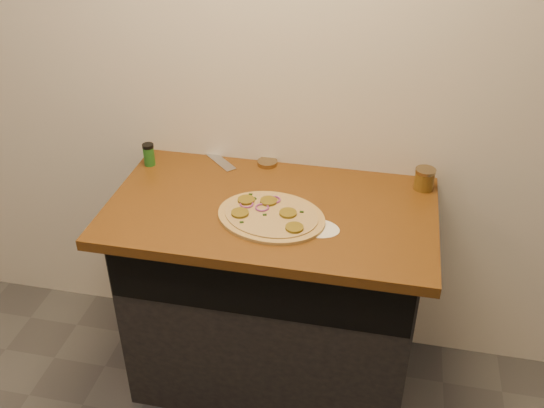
% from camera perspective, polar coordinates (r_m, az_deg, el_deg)
% --- Properties ---
extents(cabinet, '(1.10, 0.60, 0.86)m').
position_cam_1_polar(cabinet, '(2.53, 0.08, -8.77)').
color(cabinet, black).
rests_on(cabinet, ground).
extents(countertop, '(1.20, 0.70, 0.04)m').
position_cam_1_polar(countertop, '(2.23, -0.07, -0.59)').
color(countertop, brown).
rests_on(countertop, cabinet).
extents(pizza, '(0.46, 0.46, 0.03)m').
position_cam_1_polar(pizza, '(2.15, -0.13, -1.09)').
color(pizza, tan).
rests_on(pizza, countertop).
extents(chefs_knife, '(0.27, 0.26, 0.02)m').
position_cam_1_polar(chefs_knife, '(2.60, -6.09, 5.05)').
color(chefs_knife, '#B7BAC1').
rests_on(chefs_knife, countertop).
extents(mason_jar_lid, '(0.09, 0.09, 0.02)m').
position_cam_1_polar(mason_jar_lid, '(2.48, -0.44, 3.90)').
color(mason_jar_lid, '#917954').
rests_on(mason_jar_lid, countertop).
extents(salsa_jar, '(0.08, 0.08, 0.08)m').
position_cam_1_polar(salsa_jar, '(2.37, 14.15, 2.31)').
color(salsa_jar, maroon).
rests_on(salsa_jar, countertop).
extents(spice_shaker, '(0.05, 0.05, 0.09)m').
position_cam_1_polar(spice_shaker, '(2.51, -11.51, 4.59)').
color(spice_shaker, '#22611E').
rests_on(spice_shaker, countertop).
extents(flour_spill, '(0.18, 0.18, 0.00)m').
position_cam_1_polar(flour_spill, '(2.10, 4.18, -2.27)').
color(flour_spill, silver).
rests_on(flour_spill, countertop).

